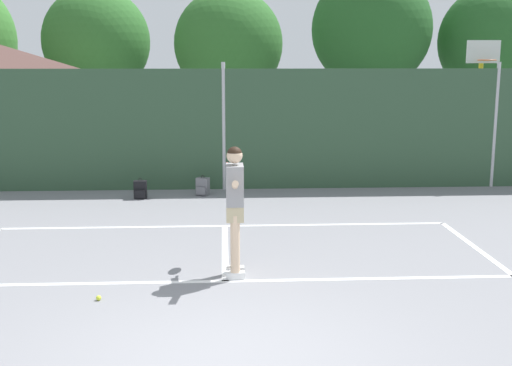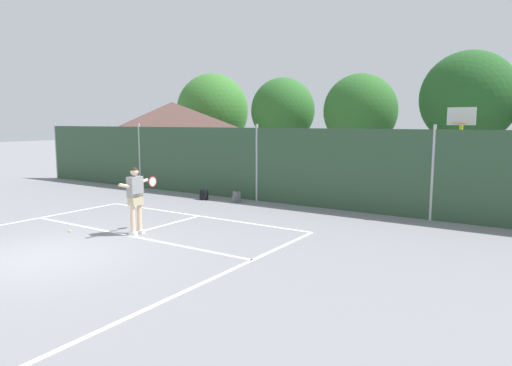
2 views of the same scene
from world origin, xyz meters
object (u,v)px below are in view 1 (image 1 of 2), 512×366
tennis_player (235,199)px  backpack_grey (203,187)px  backpack_black (140,190)px  tennis_ball (99,298)px  basketball_hoop (481,87)px

tennis_player → backpack_grey: 5.70m
backpack_grey → backpack_black: bearing=-167.9°
backpack_black → backpack_grey: bearing=12.1°
tennis_ball → backpack_black: (-0.24, 6.17, 0.16)m
tennis_player → backpack_grey: tennis_player is taller
tennis_ball → backpack_grey: bearing=80.1°
tennis_player → backpack_black: tennis_player is taller
basketball_hoop → backpack_grey: 8.18m
basketball_hoop → backpack_black: 9.53m
basketball_hoop → tennis_ball: (-8.54, -9.20, -2.28)m
tennis_ball → backpack_grey: (1.13, 6.46, 0.16)m
tennis_player → backpack_black: (-2.00, 5.30, -0.92)m
basketball_hoop → backpack_grey: size_ratio=7.67×
basketball_hoop → backpack_black: (-8.78, -3.03, -2.12)m
basketball_hoop → backpack_black: size_ratio=7.67×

